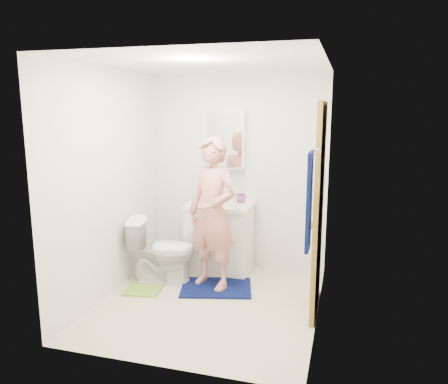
% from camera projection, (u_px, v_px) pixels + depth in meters
% --- Properties ---
extents(floor, '(2.20, 2.40, 0.02)m').
position_uv_depth(floor, '(209.00, 303.00, 4.54)').
color(floor, beige).
rests_on(floor, ground).
extents(ceiling, '(2.20, 2.40, 0.02)m').
position_uv_depth(ceiling, '(208.00, 62.00, 4.07)').
color(ceiling, white).
rests_on(ceiling, ground).
extents(wall_back, '(2.20, 0.02, 2.40)m').
position_uv_depth(wall_back, '(238.00, 172.00, 5.45)').
color(wall_back, silver).
rests_on(wall_back, ground).
extents(wall_front, '(2.20, 0.02, 2.40)m').
position_uv_depth(wall_front, '(157.00, 219.00, 3.16)').
color(wall_front, silver).
rests_on(wall_front, ground).
extents(wall_left, '(0.02, 2.40, 2.40)m').
position_uv_depth(wall_left, '(108.00, 184.00, 4.60)').
color(wall_left, silver).
rests_on(wall_left, ground).
extents(wall_right, '(0.02, 2.40, 2.40)m').
position_uv_depth(wall_right, '(323.00, 195.00, 4.01)').
color(wall_right, silver).
rests_on(wall_right, ground).
extents(vanity_cabinet, '(0.75, 0.55, 0.80)m').
position_uv_depth(vanity_cabinet, '(220.00, 239.00, 5.36)').
color(vanity_cabinet, white).
rests_on(vanity_cabinet, floor).
extents(countertop, '(0.79, 0.59, 0.05)m').
position_uv_depth(countertop, '(220.00, 205.00, 5.28)').
color(countertop, white).
rests_on(countertop, vanity_cabinet).
extents(sink_basin, '(0.40, 0.40, 0.03)m').
position_uv_depth(sink_basin, '(220.00, 204.00, 5.28)').
color(sink_basin, white).
rests_on(sink_basin, countertop).
extents(faucet, '(0.03, 0.03, 0.12)m').
position_uv_depth(faucet, '(224.00, 196.00, 5.44)').
color(faucet, silver).
rests_on(faucet, countertop).
extents(medicine_cabinet, '(0.50, 0.12, 0.70)m').
position_uv_depth(medicine_cabinet, '(225.00, 140.00, 5.35)').
color(medicine_cabinet, white).
rests_on(medicine_cabinet, wall_back).
extents(mirror_panel, '(0.46, 0.01, 0.66)m').
position_uv_depth(mirror_panel, '(224.00, 140.00, 5.29)').
color(mirror_panel, white).
rests_on(mirror_panel, wall_back).
extents(door, '(0.05, 0.80, 2.05)m').
position_uv_depth(door, '(319.00, 210.00, 4.20)').
color(door, olive).
rests_on(door, ground).
extents(door_knob, '(0.07, 0.07, 0.07)m').
position_uv_depth(door_knob, '(311.00, 225.00, 3.92)').
color(door_knob, gold).
rests_on(door_knob, door).
extents(towel, '(0.03, 0.24, 0.80)m').
position_uv_depth(towel, '(309.00, 202.00, 3.48)').
color(towel, '#071044').
rests_on(towel, wall_right).
extents(towel_hook, '(0.06, 0.02, 0.02)m').
position_uv_depth(towel_hook, '(316.00, 150.00, 3.39)').
color(towel_hook, silver).
rests_on(towel_hook, wall_right).
extents(toilet, '(0.83, 0.60, 0.76)m').
position_uv_depth(toilet, '(162.00, 250.00, 5.01)').
color(toilet, white).
rests_on(toilet, floor).
extents(bath_mat, '(0.88, 0.72, 0.02)m').
position_uv_depth(bath_mat, '(216.00, 288.00, 4.87)').
color(bath_mat, '#071044').
rests_on(bath_mat, floor).
extents(green_rug, '(0.43, 0.38, 0.02)m').
position_uv_depth(green_rug, '(143.00, 290.00, 4.81)').
color(green_rug, '#79AA38').
rests_on(green_rug, floor).
extents(soap_dispenser, '(0.11, 0.12, 0.21)m').
position_uv_depth(soap_dispenser, '(205.00, 195.00, 5.27)').
color(soap_dispenser, '#B8565F').
rests_on(soap_dispenser, countertop).
extents(toothbrush_cup, '(0.15, 0.15, 0.10)m').
position_uv_depth(toothbrush_cup, '(241.00, 198.00, 5.31)').
color(toothbrush_cup, '#863F8A').
rests_on(toothbrush_cup, countertop).
extents(man, '(0.71, 0.59, 1.67)m').
position_uv_depth(man, '(212.00, 213.00, 4.75)').
color(man, tan).
rests_on(man, bath_mat).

